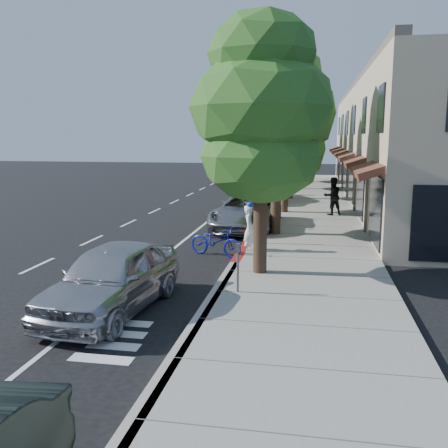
% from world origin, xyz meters
% --- Properties ---
extents(ground, '(120.00, 120.00, 0.00)m').
position_xyz_m(ground, '(0.00, 0.00, 0.00)').
color(ground, black).
rests_on(ground, ground).
extents(sidewalk, '(4.60, 56.00, 0.15)m').
position_xyz_m(sidewalk, '(2.30, 8.00, 0.07)').
color(sidewalk, gray).
rests_on(sidewalk, ground).
extents(curb, '(0.30, 56.00, 0.15)m').
position_xyz_m(curb, '(0.00, 8.00, 0.07)').
color(curb, '#9E998E').
rests_on(curb, ground).
extents(curb_red_segment, '(0.32, 4.00, 0.15)m').
position_xyz_m(curb_red_segment, '(0.00, 1.00, 0.07)').
color(curb_red_segment, maroon).
rests_on(curb_red_segment, ground).
extents(storefront_building, '(10.00, 36.00, 7.00)m').
position_xyz_m(storefront_building, '(9.60, 18.00, 3.50)').
color(storefront_building, '#B2AA89').
rests_on(storefront_building, ground).
extents(street_tree_0, '(4.06, 4.06, 7.49)m').
position_xyz_m(street_tree_0, '(0.90, -2.00, 4.74)').
color(street_tree_0, black).
rests_on(street_tree_0, ground).
extents(street_tree_1, '(4.69, 4.69, 7.78)m').
position_xyz_m(street_tree_1, '(0.90, 4.00, 4.82)').
color(street_tree_1, black).
rests_on(street_tree_1, ground).
extents(street_tree_2, '(3.82, 3.82, 6.83)m').
position_xyz_m(street_tree_2, '(0.90, 10.00, 4.29)').
color(street_tree_2, black).
rests_on(street_tree_2, ground).
extents(street_tree_3, '(4.46, 4.46, 7.88)m').
position_xyz_m(street_tree_3, '(0.90, 16.00, 4.94)').
color(street_tree_3, black).
rests_on(street_tree_3, ground).
extents(street_tree_4, '(5.12, 5.12, 7.56)m').
position_xyz_m(street_tree_4, '(0.90, 22.00, 4.56)').
color(street_tree_4, black).
rests_on(street_tree_4, ground).
extents(street_tree_5, '(5.40, 5.40, 7.66)m').
position_xyz_m(street_tree_5, '(0.90, 28.00, 4.57)').
color(street_tree_5, black).
rests_on(street_tree_5, ground).
extents(cyclist, '(0.49, 0.68, 1.73)m').
position_xyz_m(cyclist, '(0.25, 0.81, 0.86)').
color(cyclist, white).
rests_on(cyclist, ground).
extents(bicycle, '(2.10, 1.33, 1.04)m').
position_xyz_m(bicycle, '(-0.87, 0.32, 0.52)').
color(bicycle, '#161E98').
rests_on(bicycle, ground).
extents(silver_suv, '(2.84, 5.70, 1.55)m').
position_xyz_m(silver_suv, '(-0.50, 5.50, 0.77)').
color(silver_suv, '#98989C').
rests_on(silver_suv, ground).
extents(dark_sedan, '(2.04, 4.91, 1.58)m').
position_xyz_m(dark_sedan, '(-0.50, 14.10, 0.79)').
color(dark_sedan, black).
rests_on(dark_sedan, ground).
extents(white_pickup, '(2.73, 5.85, 1.65)m').
position_xyz_m(white_pickup, '(-0.78, 15.00, 0.83)').
color(white_pickup, white).
rests_on(white_pickup, ground).
extents(dark_suv_far, '(2.50, 5.42, 1.80)m').
position_xyz_m(dark_suv_far, '(-1.74, 25.83, 0.90)').
color(dark_suv_far, black).
rests_on(dark_suv_far, ground).
extents(near_car_a, '(2.36, 4.89, 1.61)m').
position_xyz_m(near_car_a, '(-2.20, -5.50, 0.81)').
color(near_car_a, '#B4B4B9').
rests_on(near_car_a, ground).
extents(pedestrian, '(1.13, 1.03, 1.90)m').
position_xyz_m(pedestrian, '(3.34, 9.36, 1.10)').
color(pedestrian, black).
rests_on(pedestrian, sidewalk).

